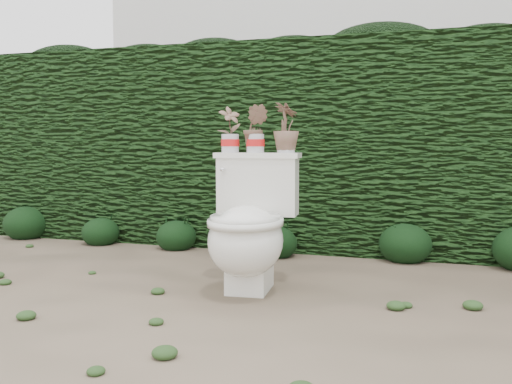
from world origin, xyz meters
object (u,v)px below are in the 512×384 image
(toilet, at_px, (249,229))
(potted_plant_center, at_px, (255,130))
(potted_plant_right, at_px, (286,129))
(potted_plant_left, at_px, (230,131))

(toilet, bearing_deg, potted_plant_center, 93.64)
(potted_plant_right, bearing_deg, toilet, 99.09)
(potted_plant_left, height_order, potted_plant_center, potted_plant_center)
(potted_plant_left, bearing_deg, toilet, -95.70)
(toilet, xyz_separation_m, potted_plant_left, (-0.19, 0.22, 0.55))
(toilet, bearing_deg, potted_plant_right, 54.97)
(toilet, xyz_separation_m, potted_plant_center, (-0.04, 0.24, 0.55))
(potted_plant_center, height_order, potted_plant_right, potted_plant_right)
(potted_plant_left, relative_size, potted_plant_center, 0.98)
(potted_plant_left, xyz_separation_m, potted_plant_right, (0.34, 0.03, 0.01))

